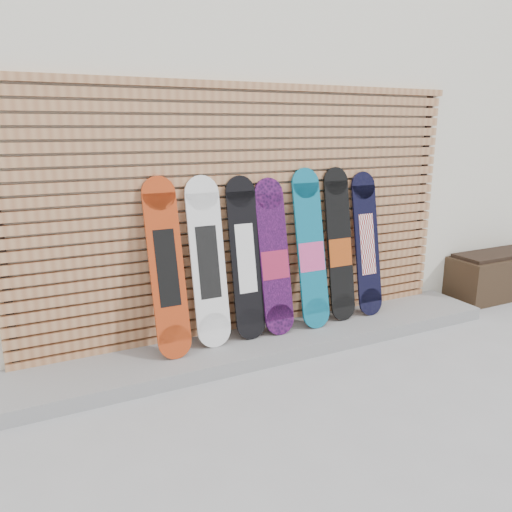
% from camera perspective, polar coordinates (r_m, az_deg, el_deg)
% --- Properties ---
extents(ground, '(80.00, 80.00, 0.00)m').
position_cam_1_polar(ground, '(4.11, 7.62, -13.61)').
color(ground, '#9B9B9E').
rests_on(ground, ground).
extents(building, '(12.00, 5.00, 3.60)m').
position_cam_1_polar(building, '(6.98, -4.78, 13.41)').
color(building, silver).
rests_on(building, ground).
extents(concrete_step, '(4.60, 0.70, 0.12)m').
position_cam_1_polar(concrete_step, '(4.54, 1.22, -9.80)').
color(concrete_step, gray).
rests_on(concrete_step, ground).
extents(slat_wall, '(4.26, 0.08, 2.29)m').
position_cam_1_polar(slat_wall, '(4.46, -0.43, 5.20)').
color(slat_wall, '#AC7047').
rests_on(slat_wall, ground).
extents(planter_box, '(1.19, 0.49, 0.53)m').
position_cam_1_polar(planter_box, '(6.45, 25.72, -1.95)').
color(planter_box, black).
rests_on(planter_box, ground).
extents(snowboard_0, '(0.28, 0.36, 1.44)m').
position_cam_1_polar(snowboard_0, '(4.05, -10.17, -1.36)').
color(snowboard_0, '#B23713').
rests_on(snowboard_0, concrete_step).
extents(snowboard_1, '(0.30, 0.30, 1.43)m').
position_cam_1_polar(snowboard_1, '(4.19, -5.51, -0.72)').
color(snowboard_1, white).
rests_on(snowboard_1, concrete_step).
extents(snowboard_2, '(0.27, 0.28, 1.41)m').
position_cam_1_polar(snowboard_2, '(4.33, -1.20, -0.28)').
color(snowboard_2, black).
rests_on(snowboard_2, concrete_step).
extents(snowboard_3, '(0.28, 0.31, 1.38)m').
position_cam_1_polar(snowboard_3, '(4.44, 2.10, -0.25)').
color(snowboard_3, black).
rests_on(snowboard_3, concrete_step).
extents(snowboard_4, '(0.28, 0.33, 1.46)m').
position_cam_1_polar(snowboard_4, '(4.61, 6.29, 0.70)').
color(snowboard_4, '#0D6684').
rests_on(snowboard_4, concrete_step).
extents(snowboard_5, '(0.26, 0.28, 1.45)m').
position_cam_1_polar(snowboard_5, '(4.81, 9.53, 1.15)').
color(snowboard_5, black).
rests_on(snowboard_5, concrete_step).
extents(snowboard_6, '(0.27, 0.29, 1.40)m').
position_cam_1_polar(snowboard_6, '(5.01, 12.55, 1.32)').
color(snowboard_6, black).
rests_on(snowboard_6, concrete_step).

